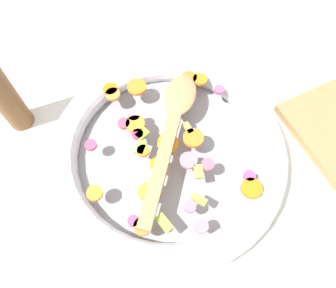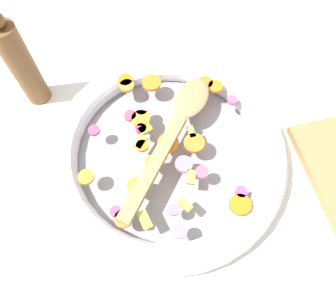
# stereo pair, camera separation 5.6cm
# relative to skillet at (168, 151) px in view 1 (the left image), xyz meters

# --- Properties ---
(ground_plane) EXTENTS (4.00, 4.00, 0.00)m
(ground_plane) POSITION_rel_skillet_xyz_m (0.00, 0.00, -0.02)
(ground_plane) COLOR silver
(skillet) EXTENTS (0.42, 0.42, 0.05)m
(skillet) POSITION_rel_skillet_xyz_m (0.00, 0.00, 0.00)
(skillet) COLOR gray
(skillet) RESTS_ON ground_plane
(chopped_vegetables) EXTENTS (0.32, 0.30, 0.01)m
(chopped_vegetables) POSITION_rel_skillet_xyz_m (-0.00, -0.01, 0.03)
(chopped_vegetables) COLOR orange
(chopped_vegetables) RESTS_ON skillet
(wooden_spoon) EXTENTS (0.25, 0.22, 0.01)m
(wooden_spoon) POSITION_rel_skillet_xyz_m (-0.02, 0.02, 0.04)
(wooden_spoon) COLOR #A87F51
(wooden_spoon) RESTS_ON chopped_vegetables
(pepper_mill) EXTENTS (0.05, 0.05, 0.21)m
(pepper_mill) POSITION_rel_skillet_xyz_m (-0.19, -0.22, 0.07)
(pepper_mill) COLOR brown
(pepper_mill) RESTS_ON ground_plane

